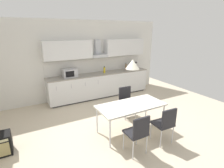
# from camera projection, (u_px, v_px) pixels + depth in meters

# --- Properties ---
(ground_plane) EXTENTS (8.61, 8.36, 0.02)m
(ground_plane) POSITION_uv_depth(u_px,v_px,m) (116.00, 132.00, 4.40)
(ground_plane) COLOR beige
(wall_back) EXTENTS (6.89, 0.10, 2.81)m
(wall_back) POSITION_uv_depth(u_px,v_px,m) (77.00, 60.00, 6.36)
(wall_back) COLOR silver
(wall_back) RESTS_ON ground_plane
(kitchen_counter) EXTENTS (3.93, 0.65, 0.91)m
(kitchen_counter) POSITION_uv_depth(u_px,v_px,m) (101.00, 85.00, 6.69)
(kitchen_counter) COLOR #333333
(kitchen_counter) RESTS_ON ground_plane
(backsplash_tile) EXTENTS (3.91, 0.02, 0.52)m
(backsplash_tile) POSITION_uv_depth(u_px,v_px,m) (97.00, 65.00, 6.73)
(backsplash_tile) COLOR silver
(backsplash_tile) RESTS_ON kitchen_counter
(upper_wall_cabinets) EXTENTS (3.91, 0.40, 0.63)m
(upper_wall_cabinets) POSITION_uv_depth(u_px,v_px,m) (98.00, 49.00, 6.41)
(upper_wall_cabinets) COLOR silver
(microwave) EXTENTS (0.48, 0.35, 0.28)m
(microwave) POSITION_uv_depth(u_px,v_px,m) (70.00, 73.00, 5.98)
(microwave) COLOR #ADADB2
(microwave) RESTS_ON kitchen_counter
(coffee_maker) EXTENTS (0.18, 0.19, 0.30)m
(coffee_maker) POSITION_uv_depth(u_px,v_px,m) (133.00, 65.00, 7.23)
(coffee_maker) COLOR black
(coffee_maker) RESTS_ON kitchen_counter
(bottle_yellow) EXTENTS (0.08, 0.08, 0.26)m
(bottle_yellow) POSITION_uv_depth(u_px,v_px,m) (104.00, 70.00, 6.58)
(bottle_yellow) COLOR yellow
(bottle_yellow) RESTS_ON kitchen_counter
(bottle_brown) EXTENTS (0.06, 0.06, 0.29)m
(bottle_brown) POSITION_uv_depth(u_px,v_px,m) (126.00, 67.00, 7.10)
(bottle_brown) COLOR brown
(bottle_brown) RESTS_ON kitchen_counter
(dining_table) EXTENTS (1.65, 0.79, 0.72)m
(dining_table) POSITION_uv_depth(u_px,v_px,m) (131.00, 106.00, 4.25)
(dining_table) COLOR silver
(dining_table) RESTS_ON ground_plane
(chair_near_right) EXTENTS (0.42, 0.42, 0.87)m
(chair_near_right) POSITION_uv_depth(u_px,v_px,m) (165.00, 122.00, 3.81)
(chair_near_right) COLOR black
(chair_near_right) RESTS_ON ground_plane
(chair_near_left) EXTENTS (0.40, 0.40, 0.87)m
(chair_near_left) POSITION_uv_depth(u_px,v_px,m) (138.00, 131.00, 3.47)
(chair_near_left) COLOR black
(chair_near_left) RESTS_ON ground_plane
(chair_far_right) EXTENTS (0.42, 0.42, 0.87)m
(chair_far_right) POSITION_uv_depth(u_px,v_px,m) (126.00, 99.00, 5.11)
(chair_far_right) COLOR black
(chair_far_right) RESTS_ON ground_plane
(pendant_lamp) EXTENTS (0.32, 0.32, 0.22)m
(pendant_lamp) POSITION_uv_depth(u_px,v_px,m) (133.00, 64.00, 3.94)
(pendant_lamp) COLOR silver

